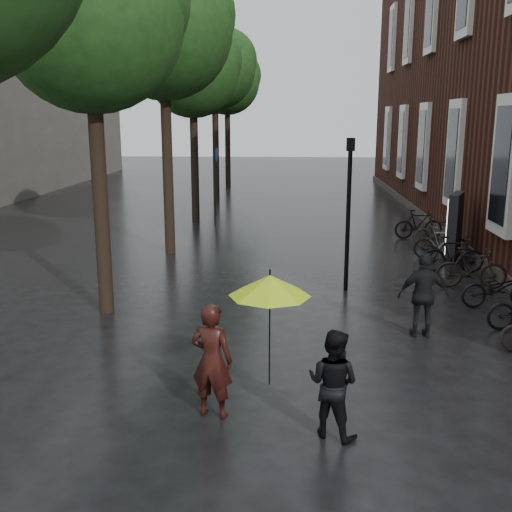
# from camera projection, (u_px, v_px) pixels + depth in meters

# --- Properties ---
(street_trees) EXTENTS (4.33, 34.03, 8.91)m
(street_trees) POSITION_uv_depth(u_px,v_px,m) (179.00, 53.00, 20.48)
(street_trees) COLOR black
(street_trees) RESTS_ON ground
(person_burgundy) EXTENTS (0.70, 0.54, 1.70)m
(person_burgundy) POSITION_uv_depth(u_px,v_px,m) (212.00, 360.00, 8.49)
(person_burgundy) COLOR black
(person_burgundy) RESTS_ON ground
(person_black) EXTENTS (0.92, 0.85, 1.51)m
(person_black) POSITION_uv_depth(u_px,v_px,m) (333.00, 383.00, 7.98)
(person_black) COLOR black
(person_black) RESTS_ON ground
(lime_umbrella) EXTENTS (1.13, 1.13, 1.67)m
(lime_umbrella) POSITION_uv_depth(u_px,v_px,m) (270.00, 285.00, 8.06)
(lime_umbrella) COLOR black
(lime_umbrella) RESTS_ON ground
(pedestrian_walking) EXTENTS (0.99, 0.43, 1.68)m
(pedestrian_walking) POSITION_uv_depth(u_px,v_px,m) (424.00, 295.00, 11.63)
(pedestrian_walking) COLOR black
(pedestrian_walking) RESTS_ON ground
(parked_bicycles) EXTENTS (2.14, 11.19, 1.04)m
(parked_bicycles) POSITION_uv_depth(u_px,v_px,m) (465.00, 261.00, 15.92)
(parked_bicycles) COLOR black
(parked_bicycles) RESTS_ON ground
(ad_lightbox) EXTENTS (0.31, 1.33, 2.01)m
(ad_lightbox) POSITION_uv_depth(u_px,v_px,m) (455.00, 226.00, 18.00)
(ad_lightbox) COLOR black
(ad_lightbox) RESTS_ON ground
(lamp_post) EXTENTS (0.19, 0.19, 3.74)m
(lamp_post) POSITION_uv_depth(u_px,v_px,m) (349.00, 200.00, 14.42)
(lamp_post) COLOR black
(lamp_post) RESTS_ON ground
(cycle_sign) EXTENTS (0.16, 0.55, 3.03)m
(cycle_sign) POSITION_uv_depth(u_px,v_px,m) (216.00, 174.00, 23.73)
(cycle_sign) COLOR #262628
(cycle_sign) RESTS_ON ground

